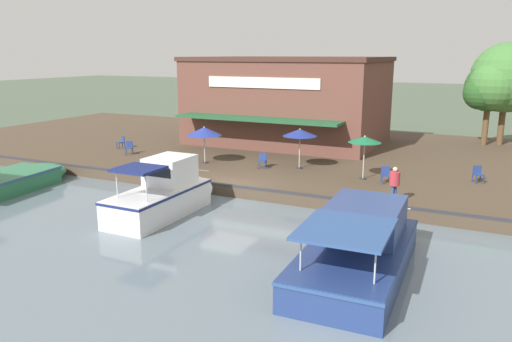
# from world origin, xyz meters

# --- Properties ---
(ground_plane) EXTENTS (220.00, 220.00, 0.00)m
(ground_plane) POSITION_xyz_m (0.00, 0.00, 0.00)
(ground_plane) COLOR #4C5B47
(quay_deck) EXTENTS (22.00, 56.00, 0.60)m
(quay_deck) POSITION_xyz_m (-11.00, 0.00, 0.30)
(quay_deck) COLOR #4C3D2D
(quay_deck) RESTS_ON ground
(quay_edge_fender) EXTENTS (0.20, 50.40, 0.10)m
(quay_edge_fender) POSITION_xyz_m (-0.10, 0.00, 0.65)
(quay_edge_fender) COLOR #2D2D33
(quay_edge_fender) RESTS_ON quay_deck
(waterfront_restaurant) EXTENTS (11.28, 13.57, 6.21)m
(waterfront_restaurant) POSITION_xyz_m (-13.69, -2.26, 3.71)
(waterfront_restaurant) COLOR brown
(waterfront_restaurant) RESTS_ON quay_deck
(patio_umbrella_near_quay_edge) EXTENTS (1.71, 1.71, 2.31)m
(patio_umbrella_near_quay_edge) POSITION_xyz_m (-4.45, 5.71, 2.70)
(patio_umbrella_near_quay_edge) COLOR #B7B7B7
(patio_umbrella_near_quay_edge) RESTS_ON quay_deck
(patio_umbrella_far_corner) EXTENTS (2.09, 2.09, 2.22)m
(patio_umbrella_far_corner) POSITION_xyz_m (-4.28, -3.87, 2.53)
(patio_umbrella_far_corner) COLOR #B7B7B7
(patio_umbrella_far_corner) RESTS_ON quay_deck
(patio_umbrella_mid_patio_right) EXTENTS (1.95, 1.95, 2.32)m
(patio_umbrella_mid_patio_right) POSITION_xyz_m (-5.37, 1.80, 2.67)
(patio_umbrella_mid_patio_right) COLOR #B7B7B7
(patio_umbrella_mid_patio_right) RESTS_ON quay_deck
(cafe_chair_back_row_seat) EXTENTS (0.59, 0.59, 0.85)m
(cafe_chair_back_row_seat) POSITION_xyz_m (-4.44, -9.73, 1.08)
(cafe_chair_back_row_seat) COLOR navy
(cafe_chair_back_row_seat) RESTS_ON quay_deck
(cafe_chair_far_corner_seat) EXTENTS (0.59, 0.59, 0.85)m
(cafe_chair_far_corner_seat) POSITION_xyz_m (-6.33, 11.17, 1.08)
(cafe_chair_far_corner_seat) COLOR navy
(cafe_chair_far_corner_seat) RESTS_ON quay_deck
(cafe_chair_under_first_umbrella) EXTENTS (0.51, 0.51, 0.85)m
(cafe_chair_under_first_umbrella) POSITION_xyz_m (-4.58, -0.18, 1.08)
(cafe_chair_under_first_umbrella) COLOR navy
(cafe_chair_under_first_umbrella) RESTS_ON quay_deck
(cafe_chair_facing_river) EXTENTS (0.55, 0.55, 0.85)m
(cafe_chair_facing_river) POSITION_xyz_m (-4.13, 6.94, 1.08)
(cafe_chair_facing_river) COLOR navy
(cafe_chair_facing_river) RESTS_ON quay_deck
(cafe_chair_mid_patio) EXTENTS (0.59, 0.59, 0.85)m
(cafe_chair_mid_patio) POSITION_xyz_m (-5.91, -11.61, 1.08)
(cafe_chair_mid_patio) COLOR navy
(cafe_chair_mid_patio) RESTS_ON quay_deck
(person_near_entrance) EXTENTS (0.46, 0.46, 1.61)m
(person_near_entrance) POSITION_xyz_m (-0.84, 7.96, 1.60)
(person_near_entrance) COLOR #2D5193
(person_near_entrance) RESTS_ON quay_deck
(motorboat_distant_upstream) EXTENTS (8.18, 3.20, 2.13)m
(motorboat_distant_upstream) POSITION_xyz_m (5.26, 8.06, 0.84)
(motorboat_distant_upstream) COLOR navy
(motorboat_distant_upstream) RESTS_ON river_water
(motorboat_far_downstream) EXTENTS (6.21, 2.19, 2.49)m
(motorboat_far_downstream) POSITION_xyz_m (3.30, -1.19, 0.97)
(motorboat_far_downstream) COLOR white
(motorboat_far_downstream) RESTS_ON river_water
(motorboat_nearest_quay) EXTENTS (8.93, 3.57, 2.10)m
(motorboat_nearest_quay) POSITION_xyz_m (4.38, -10.77, 0.60)
(motorboat_nearest_quay) COLOR #287047
(motorboat_nearest_quay) RESTS_ON river_water
(tree_upstream_bank) EXTENTS (3.56, 3.40, 5.81)m
(tree_upstream_bank) POSITION_xyz_m (-18.09, 10.99, 4.60)
(tree_upstream_bank) COLOR brown
(tree_upstream_bank) RESTS_ON quay_deck
(tree_behind_restaurant) EXTENTS (5.14, 4.89, 7.24)m
(tree_behind_restaurant) POSITION_xyz_m (-18.57, 11.95, 5.25)
(tree_behind_restaurant) COLOR brown
(tree_behind_restaurant) RESTS_ON quay_deck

